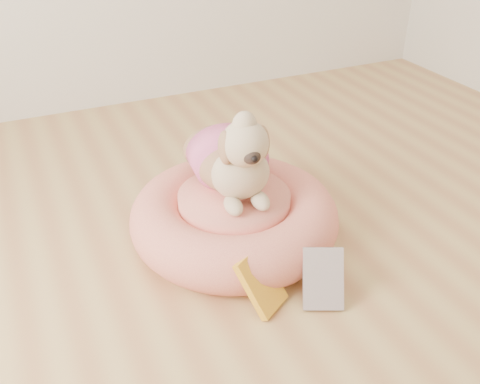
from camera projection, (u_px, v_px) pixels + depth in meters
name	position (u px, v px, depth m)	size (l,w,h in m)	color
pet_bed	(234.00, 217.00, 1.92)	(0.75, 0.75, 0.19)	#D05151
dog	(232.00, 143.00, 1.81)	(0.33, 0.47, 0.35)	brown
book_yellow	(261.00, 282.00, 1.63)	(0.13, 0.02, 0.19)	yellow
book_white	(323.00, 279.00, 1.65)	(0.12, 0.02, 0.19)	white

